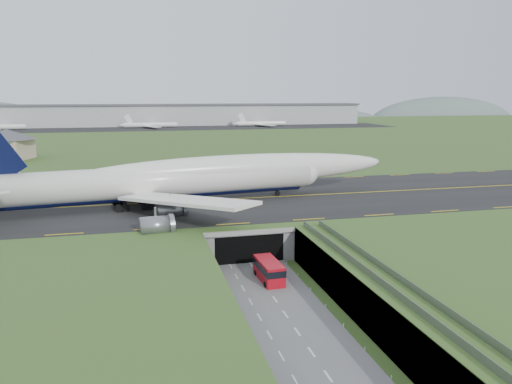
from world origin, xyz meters
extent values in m
plane|color=#406227|center=(0.00, 0.00, 0.00)|extent=(900.00, 900.00, 0.00)
cube|color=gray|center=(0.00, 0.00, 3.00)|extent=(800.00, 800.00, 6.00)
cube|color=slate|center=(0.00, -7.50, 0.10)|extent=(12.00, 75.00, 0.20)
cube|color=black|center=(0.00, 33.00, 6.09)|extent=(800.00, 44.00, 0.18)
cube|color=gray|center=(0.00, 19.00, 5.50)|extent=(16.00, 22.00, 1.00)
cube|color=gray|center=(-7.00, 19.00, 3.00)|extent=(2.00, 22.00, 6.00)
cube|color=gray|center=(7.00, 19.00, 3.00)|extent=(2.00, 22.00, 6.00)
cube|color=black|center=(0.00, 14.00, 2.50)|extent=(12.00, 12.00, 5.00)
cube|color=#A8A8A3|center=(0.00, 7.95, 5.60)|extent=(17.00, 0.50, 0.80)
cube|color=#A8A8A3|center=(11.00, -18.50, 5.80)|extent=(3.00, 53.00, 0.50)
cube|color=gray|center=(9.60, -18.50, 6.55)|extent=(0.06, 53.00, 1.00)
cube|color=gray|center=(12.40, -18.50, 6.55)|extent=(0.06, 53.00, 1.00)
cylinder|color=#A8A8A3|center=(11.00, -28.00, 2.80)|extent=(0.90, 0.90, 5.60)
cylinder|color=#A8A8A3|center=(11.00, -16.00, 2.80)|extent=(0.90, 0.90, 5.60)
cylinder|color=#A8A8A3|center=(11.00, -4.00, 2.80)|extent=(0.90, 0.90, 5.60)
cylinder|color=white|center=(-14.12, 30.47, 11.10)|extent=(67.10, 15.09, 6.29)
sphere|color=white|center=(19.02, 34.90, 11.10)|extent=(6.93, 6.93, 6.17)
ellipsoid|color=white|center=(3.77, 32.86, 12.51)|extent=(71.29, 15.16, 6.61)
ellipsoid|color=black|center=(18.04, 34.77, 11.88)|extent=(4.73, 3.31, 2.20)
cylinder|color=black|center=(-14.12, 30.47, 8.64)|extent=(63.31, 11.03, 2.64)
cube|color=white|center=(-14.25, 46.33, 10.11)|extent=(17.59, 29.87, 2.65)
cube|color=white|center=(-10.09, 15.14, 10.11)|extent=(23.43, 27.54, 2.65)
cylinder|color=slate|center=(-14.65, 39.83, 7.06)|extent=(5.50, 3.89, 3.24)
cylinder|color=slate|center=(-20.62, 49.45, 7.06)|extent=(5.50, 3.89, 3.24)
cylinder|color=slate|center=(-12.18, 21.31, 7.06)|extent=(5.50, 3.89, 3.24)
cylinder|color=slate|center=(-15.41, 10.46, 7.06)|extent=(5.50, 3.89, 3.24)
cylinder|color=black|center=(12.39, 34.01, 6.72)|extent=(1.14, 0.63, 1.08)
cube|color=black|center=(-18.50, 29.89, 6.87)|extent=(6.76, 7.60, 1.38)
cube|color=red|center=(1.11, -0.56, 1.75)|extent=(3.24, 7.86, 3.09)
cube|color=black|center=(1.11, -0.56, 2.36)|extent=(3.31, 7.96, 1.03)
cube|color=black|center=(1.11, -0.56, 0.46)|extent=(3.01, 7.33, 0.52)
cylinder|color=black|center=(-0.11, -3.20, 0.57)|extent=(0.40, 0.94, 0.93)
cylinder|color=black|center=(-0.35, 1.95, 0.57)|extent=(0.40, 0.94, 0.93)
cylinder|color=black|center=(2.57, -3.08, 0.57)|extent=(0.40, 0.94, 0.93)
cylinder|color=black|center=(2.33, 2.07, 0.57)|extent=(0.40, 0.94, 0.93)
cube|color=#C6AD8F|center=(-61.50, 117.54, 9.57)|extent=(16.74, 16.74, 7.14)
cone|color=#4C4C51|center=(-61.50, 117.54, 14.93)|extent=(24.55, 24.55, 3.57)
cube|color=#B2B2B2|center=(0.00, 300.00, 13.50)|extent=(300.00, 22.00, 15.00)
cube|color=#4C4C51|center=(0.00, 300.00, 21.00)|extent=(302.00, 24.00, 1.20)
cube|color=black|center=(0.00, 270.00, 6.14)|extent=(320.00, 50.00, 0.08)
cylinder|color=white|center=(-7.90, 275.00, 8.18)|extent=(34.00, 3.20, 3.20)
cylinder|color=white|center=(69.48, 275.00, 8.18)|extent=(34.00, 3.20, 3.20)
ellipsoid|color=slate|center=(120.00, 430.00, -4.00)|extent=(260.00, 91.00, 44.00)
ellipsoid|color=slate|center=(320.00, 430.00, -4.00)|extent=(180.00, 63.00, 60.00)
camera|label=1|loc=(-18.05, -71.27, 28.49)|focal=35.00mm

